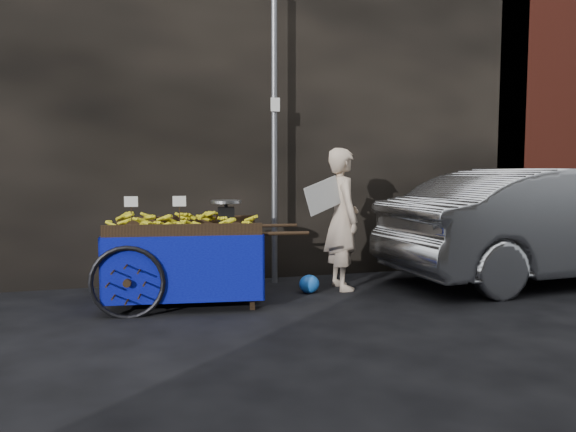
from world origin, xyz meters
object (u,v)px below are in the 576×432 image
object	(u,v)px
vendor	(342,219)
parked_car	(550,225)
plastic_bag	(309,284)
banana_cart	(180,236)

from	to	relation	value
vendor	parked_car	size ratio (longest dim) A/B	0.39
vendor	plastic_bag	world-z (taller)	vendor
banana_cart	plastic_bag	xyz separation A→B (m)	(1.59, 0.08, -0.67)
vendor	plastic_bag	distance (m)	0.94
banana_cart	vendor	size ratio (longest dim) A/B	1.36
vendor	parked_car	world-z (taller)	vendor
banana_cart	parked_car	size ratio (longest dim) A/B	0.52
plastic_bag	parked_car	bearing A→B (deg)	-2.33
banana_cart	vendor	world-z (taller)	vendor
banana_cart	parked_car	xyz separation A→B (m)	(5.03, -0.06, -0.01)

